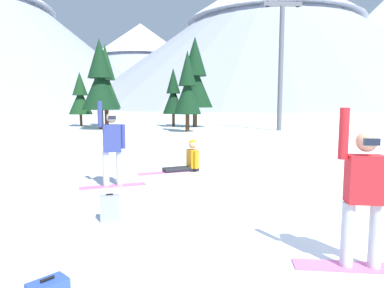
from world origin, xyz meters
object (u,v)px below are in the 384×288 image
(pine_tree_young, at_px, (173,95))
(pine_tree_broad, at_px, (187,88))
(backpack_grey, at_px, (110,208))
(pine_tree_slender, at_px, (100,80))
(snowboarder_background, at_px, (187,160))
(snowboarder_midground, at_px, (112,147))
(ski_lift_tower, at_px, (281,59))
(pine_tree_short, at_px, (80,97))
(pine_tree_twin, at_px, (195,78))
(pine_tree_tall, at_px, (106,82))
(snowboarder_foreground, at_px, (364,195))

(pine_tree_young, height_order, pine_tree_broad, pine_tree_broad)
(backpack_grey, distance_m, pine_tree_slender, 22.73)
(snowboarder_background, distance_m, pine_tree_young, 20.96)
(snowboarder_midground, height_order, pine_tree_slender, pine_tree_slender)
(backpack_grey, relative_size, ski_lift_tower, 0.05)
(pine_tree_broad, bearing_deg, pine_tree_short, 143.79)
(snowboarder_background, bearing_deg, snowboarder_midground, -134.81)
(snowboarder_midground, bearing_deg, pine_tree_twin, 81.74)
(ski_lift_tower, bearing_deg, pine_tree_twin, 145.84)
(backpack_grey, bearing_deg, pine_tree_tall, 101.28)
(snowboarder_midground, bearing_deg, pine_tree_slender, 102.79)
(pine_tree_tall, bearing_deg, ski_lift_tower, -22.79)
(pine_tree_short, bearing_deg, pine_tree_twin, -9.59)
(pine_tree_twin, bearing_deg, backpack_grey, -96.52)
(snowboarder_midground, relative_size, backpack_grey, 4.33)
(pine_tree_twin, bearing_deg, pine_tree_short, 170.41)
(backpack_grey, height_order, pine_tree_tall, pine_tree_tall)
(pine_tree_short, height_order, pine_tree_broad, pine_tree_broad)
(snowboarder_midground, distance_m, ski_lift_tower, 20.47)
(pine_tree_young, distance_m, ski_lift_tower, 9.84)
(pine_tree_slender, height_order, ski_lift_tower, ski_lift_tower)
(backpack_grey, xyz_separation_m, pine_tree_twin, (2.78, 24.31, 4.01))
(snowboarder_midground, xyz_separation_m, pine_tree_slender, (-4.42, 19.47, 2.89))
(snowboarder_midground, bearing_deg, pine_tree_tall, 101.51)
(snowboarder_foreground, height_order, pine_tree_twin, pine_tree_twin)
(ski_lift_tower, bearing_deg, pine_tree_slender, 172.52)
(pine_tree_short, bearing_deg, pine_tree_slender, -56.72)
(pine_tree_short, relative_size, ski_lift_tower, 0.52)
(pine_tree_tall, bearing_deg, pine_tree_broad, -44.18)
(snowboarder_background, bearing_deg, pine_tree_twin, 86.19)
(backpack_grey, distance_m, ski_lift_tower, 22.62)
(snowboarder_foreground, relative_size, pine_tree_slender, 0.27)
(snowboarder_midground, distance_m, pine_tree_tall, 24.29)
(pine_tree_slender, bearing_deg, pine_tree_tall, 95.35)
(snowboarder_foreground, bearing_deg, pine_tree_slender, 108.89)
(pine_tree_twin, bearing_deg, snowboarder_midground, -98.26)
(pine_tree_broad, bearing_deg, snowboarder_foreground, -86.25)
(snowboarder_foreground, distance_m, snowboarder_background, 6.49)
(pine_tree_slender, xyz_separation_m, ski_lift_tower, (13.79, -1.81, 1.51))
(snowboarder_midground, xyz_separation_m, pine_tree_short, (-7.14, 23.60, 1.71))
(backpack_grey, relative_size, pine_tree_twin, 0.06)
(snowboarder_foreground, distance_m, pine_tree_tall, 29.38)
(pine_tree_twin, bearing_deg, pine_tree_tall, 167.63)
(backpack_grey, xyz_separation_m, pine_tree_slender, (-4.81, 21.92, 3.64))
(backpack_grey, bearing_deg, snowboarder_midground, 99.12)
(ski_lift_tower, bearing_deg, pine_tree_young, 148.26)
(pine_tree_slender, distance_m, ski_lift_tower, 14.00)
(snowboarder_foreground, bearing_deg, pine_tree_twin, 91.21)
(pine_tree_broad, bearing_deg, pine_tree_tall, 135.82)
(snowboarder_foreground, distance_m, snowboarder_midground, 5.72)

